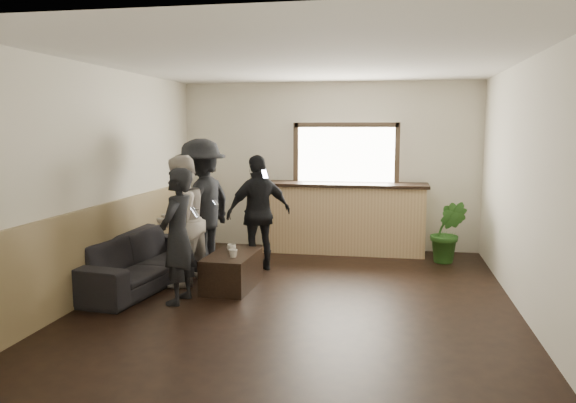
% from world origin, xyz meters
% --- Properties ---
extents(ground, '(5.00, 6.00, 0.01)m').
position_xyz_m(ground, '(0.00, 0.00, 0.00)').
color(ground, black).
extents(room_shell, '(5.01, 6.01, 2.80)m').
position_xyz_m(room_shell, '(-0.74, 0.00, 1.47)').
color(room_shell, silver).
rests_on(room_shell, ground).
extents(bar_counter, '(2.70, 0.68, 2.13)m').
position_xyz_m(bar_counter, '(0.30, 2.70, 0.64)').
color(bar_counter, tan).
rests_on(bar_counter, ground).
extents(sofa, '(1.18, 2.37, 0.66)m').
position_xyz_m(sofa, '(-2.15, 0.23, 0.33)').
color(sofa, black).
rests_on(sofa, ground).
extents(coffee_table, '(0.59, 1.01, 0.44)m').
position_xyz_m(coffee_table, '(-0.93, 0.33, 0.22)').
color(coffee_table, black).
rests_on(coffee_table, ground).
extents(cup_a, '(0.17, 0.17, 0.09)m').
position_xyz_m(cup_a, '(-0.98, 0.49, 0.49)').
color(cup_a, silver).
rests_on(cup_a, coffee_table).
extents(cup_b, '(0.15, 0.15, 0.10)m').
position_xyz_m(cup_b, '(-0.86, 0.15, 0.49)').
color(cup_b, silver).
rests_on(cup_b, coffee_table).
extents(potted_plant, '(0.59, 0.50, 0.96)m').
position_xyz_m(potted_plant, '(1.92, 2.22, 0.48)').
color(potted_plant, '#2D6623').
rests_on(potted_plant, ground).
extents(person_a, '(0.48, 0.60, 1.59)m').
position_xyz_m(person_a, '(-1.37, -0.37, 0.79)').
color(person_a, black).
rests_on(person_a, ground).
extents(person_b, '(0.84, 0.96, 1.70)m').
position_xyz_m(person_b, '(-1.61, 0.33, 0.85)').
color(person_b, beige).
rests_on(person_b, ground).
extents(person_c, '(1.01, 1.37, 1.89)m').
position_xyz_m(person_c, '(-1.58, 1.07, 0.95)').
color(person_c, black).
rests_on(person_c, ground).
extents(person_d, '(1.03, 0.90, 1.66)m').
position_xyz_m(person_d, '(-0.80, 1.29, 0.83)').
color(person_d, black).
rests_on(person_d, ground).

